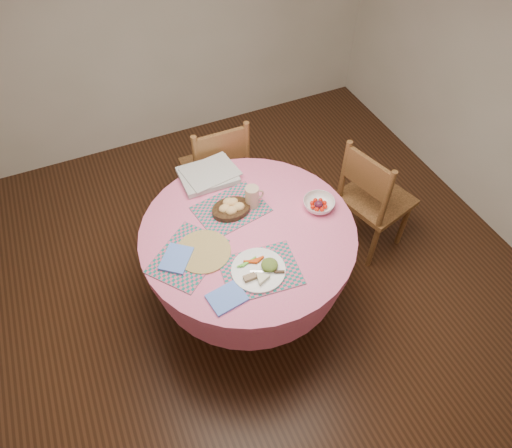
# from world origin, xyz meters

# --- Properties ---
(ground) EXTENTS (4.00, 4.00, 0.00)m
(ground) POSITION_xyz_m (0.00, 0.00, 0.00)
(ground) COLOR #331C0F
(ground) RESTS_ON ground
(room_envelope) EXTENTS (4.01, 4.01, 2.71)m
(room_envelope) POSITION_xyz_m (0.00, 0.00, 1.71)
(room_envelope) COLOR silver
(room_envelope) RESTS_ON ground
(dining_table) EXTENTS (1.24, 1.24, 0.75)m
(dining_table) POSITION_xyz_m (0.00, 0.00, 0.56)
(dining_table) COLOR pink
(dining_table) RESTS_ON ground
(chair_right) EXTENTS (0.51, 0.52, 0.93)m
(chair_right) POSITION_xyz_m (0.98, 0.12, 0.49)
(chair_right) COLOR brown
(chair_right) RESTS_ON ground
(chair_back) EXTENTS (0.44, 0.42, 0.94)m
(chair_back) POSITION_xyz_m (0.11, 0.82, 0.49)
(chair_back) COLOR brown
(chair_back) RESTS_ON ground
(placemat_front) EXTENTS (0.43, 0.34, 0.01)m
(placemat_front) POSITION_xyz_m (-0.05, -0.29, 0.75)
(placemat_front) COLOR #136B64
(placemat_front) RESTS_ON dining_table
(placemat_left) EXTENTS (0.50, 0.48, 0.01)m
(placemat_left) POSITION_xyz_m (-0.37, -0.04, 0.75)
(placemat_left) COLOR #136B64
(placemat_left) RESTS_ON dining_table
(placemat_back) EXTENTS (0.45, 0.37, 0.01)m
(placemat_back) POSITION_xyz_m (-0.03, 0.19, 0.75)
(placemat_back) COLOR #136B64
(placemat_back) RESTS_ON dining_table
(wicker_trivet) EXTENTS (0.30, 0.30, 0.01)m
(wicker_trivet) POSITION_xyz_m (-0.28, -0.04, 0.76)
(wicker_trivet) COLOR olive
(wicker_trivet) RESTS_ON dining_table
(napkin_near) EXTENTS (0.20, 0.17, 0.01)m
(napkin_near) POSITION_xyz_m (-0.28, -0.37, 0.76)
(napkin_near) COLOR #5B85EA
(napkin_near) RESTS_ON dining_table
(napkin_far) EXTENTS (0.22, 0.23, 0.01)m
(napkin_far) POSITION_xyz_m (-0.43, -0.03, 0.76)
(napkin_far) COLOR #5B85EA
(napkin_far) RESTS_ON placemat_left
(dinner_plate) EXTENTS (0.29, 0.29, 0.05)m
(dinner_plate) POSITION_xyz_m (-0.06, -0.29, 0.77)
(dinner_plate) COLOR white
(dinner_plate) RESTS_ON placemat_front
(bread_bowl) EXTENTS (0.23, 0.23, 0.08)m
(bread_bowl) POSITION_xyz_m (-0.03, 0.17, 0.79)
(bread_bowl) COLOR black
(bread_bowl) RESTS_ON placemat_back
(latte_mug) EXTENTS (0.12, 0.08, 0.14)m
(latte_mug) POSITION_xyz_m (0.10, 0.17, 0.82)
(latte_mug) COLOR tan
(latte_mug) RESTS_ON placemat_back
(fruit_bowl) EXTENTS (0.20, 0.20, 0.06)m
(fruit_bowl) POSITION_xyz_m (0.45, -0.01, 0.78)
(fruit_bowl) COLOR white
(fruit_bowl) RESTS_ON dining_table
(newspaper_stack) EXTENTS (0.37, 0.29, 0.04)m
(newspaper_stack) POSITION_xyz_m (-0.05, 0.50, 0.78)
(newspaper_stack) COLOR silver
(newspaper_stack) RESTS_ON dining_table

